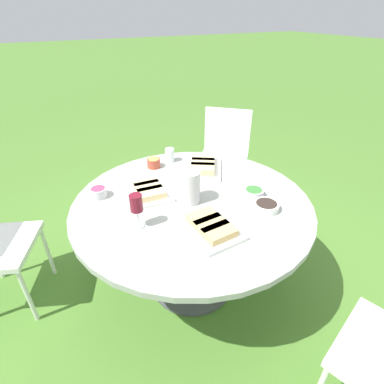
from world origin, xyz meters
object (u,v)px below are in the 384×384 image
at_px(dining_table, 192,214).
at_px(chair_far_back, 224,150).
at_px(water_pitcher, 190,187).
at_px(wine_glass, 136,204).

relative_size(dining_table, chair_far_back, 1.59).
xyz_separation_m(chair_far_back, water_pitcher, (0.83, 0.88, 0.28)).
height_order(dining_table, chair_far_back, chair_far_back).
bearing_deg(chair_far_back, water_pitcher, 46.66).
distance_m(dining_table, chair_far_back, 1.21).
height_order(dining_table, water_pitcher, water_pitcher).
xyz_separation_m(dining_table, chair_far_back, (-0.82, -0.88, -0.08)).
distance_m(chair_far_back, wine_glass, 1.56).
relative_size(water_pitcher, wine_glass, 1.02).
bearing_deg(wine_glass, water_pitcher, -166.31).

